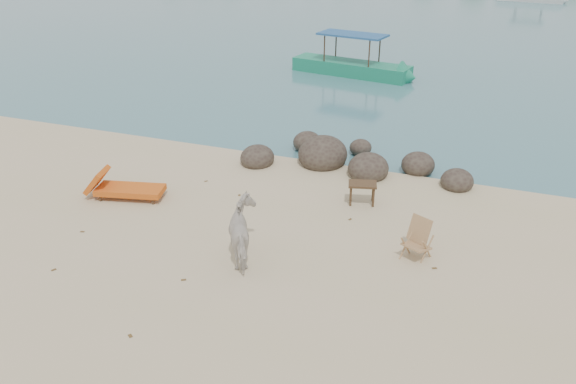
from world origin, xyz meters
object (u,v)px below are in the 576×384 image
(lounge_chair, at_px, (130,187))
(boat_near, at_px, (352,41))
(boulders, at_px, (343,160))
(deck_chair, at_px, (417,242))
(cow, at_px, (245,234))
(side_table, at_px, (362,195))

(lounge_chair, bearing_deg, boat_near, 68.73)
(boulders, distance_m, boat_near, 10.57)
(boulders, xyz_separation_m, deck_chair, (2.64, -4.07, 0.21))
(cow, xyz_separation_m, deck_chair, (3.21, 1.22, -0.20))
(boulders, height_order, cow, cow)
(cow, height_order, boat_near, boat_near)
(boat_near, bearing_deg, boulders, -66.15)
(cow, height_order, side_table, cow)
(boulders, distance_m, side_table, 2.33)
(lounge_chair, relative_size, deck_chair, 2.56)
(deck_chair, bearing_deg, cow, -132.50)
(lounge_chair, xyz_separation_m, deck_chair, (7.01, -0.30, 0.09))
(side_table, height_order, lounge_chair, lounge_chair)
(deck_chair, bearing_deg, boulders, 149.60)
(deck_chair, bearing_deg, lounge_chair, -155.82)
(cow, xyz_separation_m, boat_near, (-1.89, 15.50, 0.85))
(boulders, xyz_separation_m, lounge_chair, (-4.38, -3.77, 0.11))
(boulders, relative_size, side_table, 9.46)
(boat_near, bearing_deg, lounge_chair, -87.52)
(side_table, distance_m, deck_chair, 2.55)
(lounge_chair, relative_size, boat_near, 0.34)
(side_table, relative_size, lounge_chair, 0.32)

